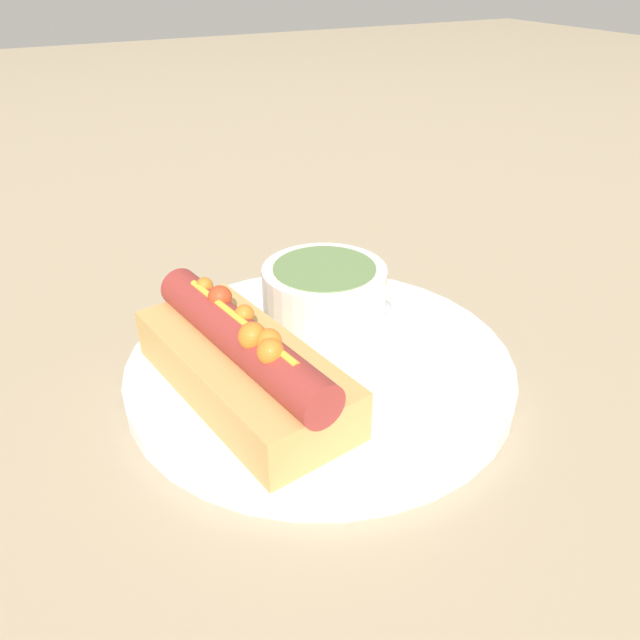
% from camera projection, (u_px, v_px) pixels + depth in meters
% --- Properties ---
extents(ground_plane, '(4.00, 4.00, 0.00)m').
position_uv_depth(ground_plane, '(320.00, 374.00, 0.47)').
color(ground_plane, tan).
extents(dinner_plate, '(0.29, 0.29, 0.02)m').
position_uv_depth(dinner_plate, '(320.00, 366.00, 0.47)').
color(dinner_plate, white).
rests_on(dinner_plate, ground_plane).
extents(hot_dog, '(0.19, 0.10, 0.07)m').
position_uv_depth(hot_dog, '(243.00, 362.00, 0.41)').
color(hot_dog, tan).
rests_on(hot_dog, dinner_plate).
extents(soup_bowl, '(0.10, 0.10, 0.05)m').
position_uv_depth(soup_bowl, '(324.00, 291.00, 0.50)').
color(soup_bowl, silver).
rests_on(soup_bowl, dinner_plate).
extents(spoon, '(0.07, 0.16, 0.01)m').
position_uv_depth(spoon, '(343.00, 309.00, 0.52)').
color(spoon, '#B7B7BC').
rests_on(spoon, dinner_plate).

